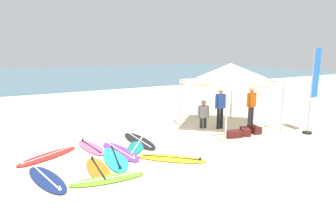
% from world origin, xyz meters
% --- Properties ---
extents(ground_plane, '(80.00, 80.00, 0.00)m').
position_xyz_m(ground_plane, '(0.00, 0.00, 0.00)').
color(ground_plane, beige).
extents(sea, '(80.00, 36.00, 0.10)m').
position_xyz_m(sea, '(0.00, 33.82, 0.05)').
color(sea, teal).
rests_on(sea, ground).
extents(canopy_tent, '(3.11, 3.11, 2.75)m').
position_xyz_m(canopy_tent, '(2.79, 0.73, 2.39)').
color(canopy_tent, '#B7B7BC').
rests_on(canopy_tent, ground).
extents(surfboard_cyan, '(1.30, 2.64, 0.19)m').
position_xyz_m(surfboard_cyan, '(-2.71, -0.28, 0.04)').
color(surfboard_cyan, '#23B2CC').
rests_on(surfboard_cyan, ground).
extents(surfboard_pink, '(0.68, 1.97, 0.19)m').
position_xyz_m(surfboard_pink, '(-3.06, 1.08, 0.04)').
color(surfboard_pink, pink).
rests_on(surfboard_pink, ground).
extents(surfboard_lime, '(1.99, 0.72, 0.19)m').
position_xyz_m(surfboard_lime, '(-3.46, -1.73, 0.04)').
color(surfboard_lime, '#7AD12D').
rests_on(surfboard_lime, ground).
extents(surfboard_navy, '(0.93, 2.25, 0.19)m').
position_xyz_m(surfboard_navy, '(-4.82, -0.93, 0.04)').
color(surfboard_navy, navy).
rests_on(surfboard_navy, ground).
extents(surfboard_black, '(0.77, 2.44, 0.19)m').
position_xyz_m(surfboard_black, '(-1.31, 0.95, 0.04)').
color(surfboard_black, black).
rests_on(surfboard_black, ground).
extents(surfboard_red, '(2.15, 1.53, 0.19)m').
position_xyz_m(surfboard_red, '(-4.48, 0.90, 0.04)').
color(surfboard_red, red).
rests_on(surfboard_red, ground).
extents(surfboard_yellow, '(1.93, 1.92, 0.19)m').
position_xyz_m(surfboard_yellow, '(-1.28, -1.27, 0.04)').
color(surfboard_yellow, yellow).
rests_on(surfboard_yellow, ground).
extents(surfboard_purple, '(0.77, 2.36, 0.19)m').
position_xyz_m(surfboard_purple, '(-2.37, 0.17, 0.04)').
color(surfboard_purple, purple).
rests_on(surfboard_purple, ground).
extents(surfboard_teal, '(1.76, 2.07, 0.19)m').
position_xyz_m(surfboard_teal, '(-1.64, 0.42, 0.04)').
color(surfboard_teal, '#19847F').
rests_on(surfboard_teal, ground).
extents(surfboard_orange, '(0.74, 2.04, 0.19)m').
position_xyz_m(surfboard_orange, '(-3.48, -0.97, 0.04)').
color(surfboard_orange, orange).
rests_on(surfboard_orange, ground).
extents(person_blue, '(0.55, 0.23, 1.71)m').
position_xyz_m(person_blue, '(2.44, 0.89, 0.99)').
color(person_blue, black).
rests_on(person_blue, ground).
extents(person_orange, '(0.55, 0.25, 1.71)m').
position_xyz_m(person_orange, '(3.82, 0.47, 0.99)').
color(person_orange, '#383842').
rests_on(person_orange, ground).
extents(person_grey, '(0.54, 0.28, 1.20)m').
position_xyz_m(person_grey, '(1.92, 1.35, 0.66)').
color(person_grey, '#2D2D33').
rests_on(person_grey, ground).
extents(banner_flag, '(0.60, 0.36, 3.40)m').
position_xyz_m(banner_flag, '(5.03, -1.54, 1.57)').
color(banner_flag, '#99999E').
rests_on(banner_flag, ground).
extents(gear_bag_near_tent, '(0.66, 0.45, 0.28)m').
position_xyz_m(gear_bag_near_tent, '(1.99, -0.45, 0.14)').
color(gear_bag_near_tent, '#4C1919').
rests_on(gear_bag_near_tent, ground).
extents(gear_bag_by_pole, '(0.59, 0.68, 0.28)m').
position_xyz_m(gear_bag_by_pole, '(2.63, -0.42, 0.14)').
color(gear_bag_by_pole, '#4C1919').
rests_on(gear_bag_by_pole, ground).
extents(gear_bag_on_sand, '(0.45, 0.66, 0.28)m').
position_xyz_m(gear_bag_on_sand, '(3.17, -0.38, 0.14)').
color(gear_bag_on_sand, '#4C1919').
rests_on(gear_bag_on_sand, ground).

